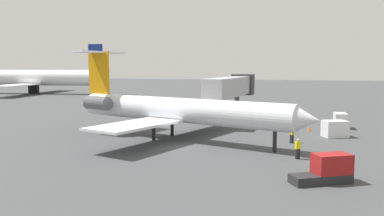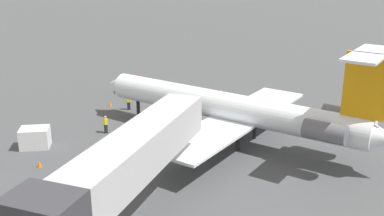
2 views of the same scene
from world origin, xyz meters
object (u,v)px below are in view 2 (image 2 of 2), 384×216
ground_crew_marshaller (106,124)px  traffic_cone_mid (39,164)px  ground_crew_loader (129,102)px  regional_jet (238,108)px  jet_bridge (121,167)px  cargo_container_uld (35,138)px  traffic_cone_near (110,104)px  baggage_tug_lead (135,86)px

ground_crew_marshaller → traffic_cone_mid: bearing=-12.7°
ground_crew_loader → regional_jet: bearing=66.0°
ground_crew_marshaller → jet_bridge: bearing=29.3°
traffic_cone_mid → cargo_container_uld: bearing=-142.7°
regional_jet → traffic_cone_near: (-6.32, -15.46, -2.96)m
regional_jet → jet_bridge: size_ratio=1.57×
regional_jet → traffic_cone_mid: (9.38, -14.18, -2.96)m
ground_crew_marshaller → cargo_container_uld: size_ratio=0.57×
baggage_tug_lead → regional_jet: bearing=50.7°
ground_crew_loader → jet_bridge: bearing=22.6°
ground_crew_marshaller → baggage_tug_lead: baggage_tug_lead is taller
baggage_tug_lead → ground_crew_loader: bearing=16.6°
ground_crew_loader → traffic_cone_mid: bearing=-4.5°
jet_bridge → traffic_cone_near: (-22.87, -11.76, -4.45)m
traffic_cone_near → regional_jet: bearing=67.8°
baggage_tug_lead → traffic_cone_near: baggage_tug_lead is taller
regional_jet → traffic_cone_near: 16.96m
jet_bridge → baggage_tug_lead: (-28.75, -11.19, -3.89)m
ground_crew_loader → traffic_cone_mid: 15.22m
baggage_tug_lead → traffic_cone_mid: 21.59m
jet_bridge → traffic_cone_mid: bearing=-124.4°
jet_bridge → cargo_container_uld: jet_bridge is taller
baggage_tug_lead → cargo_container_uld: size_ratio=1.41×
ground_crew_marshaller → traffic_cone_mid: ground_crew_marshaller is taller
jet_bridge → cargo_container_uld: bearing=-129.0°
traffic_cone_mid → ground_crew_marshaller: bearing=167.3°
ground_crew_marshaller → ground_crew_loader: (-6.97, -0.64, 0.00)m
regional_jet → ground_crew_marshaller: size_ratio=16.82×
ground_crew_marshaller → ground_crew_loader: 6.99m
ground_crew_marshaller → traffic_cone_mid: (8.19, -1.84, -0.58)m
jet_bridge → regional_jet: bearing=167.4°
traffic_cone_near → traffic_cone_mid: bearing=4.7°
regional_jet → jet_bridge: bearing=-12.6°
regional_jet → ground_crew_marshaller: bearing=-84.5°
traffic_cone_near → traffic_cone_mid: size_ratio=1.00×
traffic_cone_mid → jet_bridge: bearing=55.6°
ground_crew_marshaller → baggage_tug_lead: (-13.38, -2.55, -0.02)m
cargo_container_uld → traffic_cone_near: bearing=173.9°
ground_crew_loader → baggage_tug_lead: size_ratio=0.41×
traffic_cone_near → cargo_container_uld: bearing=-6.1°
ground_crew_loader → traffic_cone_near: size_ratio=3.07×
jet_bridge → ground_crew_loader: size_ratio=10.69×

